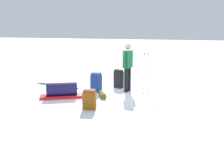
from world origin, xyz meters
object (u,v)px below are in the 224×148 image
(sleeping_mat_rolled, at_px, (102,95))
(backpack_small_spare, at_px, (96,83))
(skier_standing, at_px, (128,65))
(ski_pair_near, at_px, (57,86))
(gear_sled, at_px, (62,91))
(backpack_large_dark, at_px, (89,99))
(backpack_bright, at_px, (119,79))
(ski_poles_planted_near, at_px, (146,72))

(sleeping_mat_rolled, bearing_deg, backpack_small_spare, -54.12)
(skier_standing, height_order, ski_pair_near, skier_standing)
(gear_sled, relative_size, sleeping_mat_rolled, 2.60)
(sleeping_mat_rolled, bearing_deg, backpack_large_dark, 92.91)
(backpack_small_spare, bearing_deg, backpack_bright, -123.74)
(backpack_bright, xyz_separation_m, sleeping_mat_rolled, (0.12, 1.47, -0.25))
(sleeping_mat_rolled, bearing_deg, backpack_bright, -94.82)
(sleeping_mat_rolled, bearing_deg, gear_sled, 19.00)
(gear_sled, bearing_deg, backpack_small_spare, -126.89)
(backpack_large_dark, distance_m, backpack_small_spare, 1.94)
(backpack_small_spare, relative_size, sleeping_mat_rolled, 1.24)
(backpack_bright, bearing_deg, gear_sled, 54.51)
(ski_pair_near, distance_m, sleeping_mat_rolled, 2.46)
(backpack_small_spare, bearing_deg, skier_standing, -159.47)
(ski_pair_near, xyz_separation_m, backpack_bright, (-2.35, -0.43, 0.32))
(ski_pair_near, distance_m, backpack_bright, 2.41)
(skier_standing, xyz_separation_m, sleeping_mat_rolled, (0.58, 1.00, -0.86))
(skier_standing, relative_size, backpack_large_dark, 3.07)
(backpack_small_spare, xyz_separation_m, gear_sled, (0.78, 1.04, -0.11))
(ski_pair_near, xyz_separation_m, ski_poles_planted_near, (-3.49, 0.31, 0.76))
(skier_standing, distance_m, ski_poles_planted_near, 0.76)
(ski_poles_planted_near, xyz_separation_m, sleeping_mat_rolled, (1.27, 0.73, -0.69))
(backpack_bright, relative_size, backpack_small_spare, 1.00)
(skier_standing, distance_m, backpack_bright, 0.90)
(sleeping_mat_rolled, bearing_deg, ski_poles_planted_near, -150.15)
(ski_poles_planted_near, xyz_separation_m, gear_sled, (2.50, 1.15, -0.55))
(ski_pair_near, distance_m, backpack_large_dark, 3.25)
(skier_standing, height_order, ski_poles_planted_near, skier_standing)
(skier_standing, distance_m, backpack_large_dark, 2.42)
(gear_sled, bearing_deg, backpack_large_dark, 147.23)
(gear_sled, xyz_separation_m, sleeping_mat_rolled, (-1.23, -0.42, -0.13))
(ski_poles_planted_near, distance_m, sleeping_mat_rolled, 1.62)
(backpack_bright, height_order, sleeping_mat_rolled, backpack_bright)
(skier_standing, relative_size, backpack_bright, 2.48)
(backpack_large_dark, bearing_deg, backpack_bright, -91.27)
(backpack_large_dark, xyz_separation_m, backpack_small_spare, (0.51, -1.87, 0.07))
(backpack_bright, xyz_separation_m, backpack_small_spare, (0.57, 0.86, -0.00))
(backpack_small_spare, distance_m, gear_sled, 1.31)
(ski_pair_near, xyz_separation_m, gear_sled, (-0.99, 1.47, 0.21))
(backpack_bright, xyz_separation_m, ski_poles_planted_near, (-1.15, 0.74, 0.44))
(skier_standing, relative_size, ski_poles_planted_near, 1.21)
(skier_standing, bearing_deg, sleeping_mat_rolled, 59.82)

